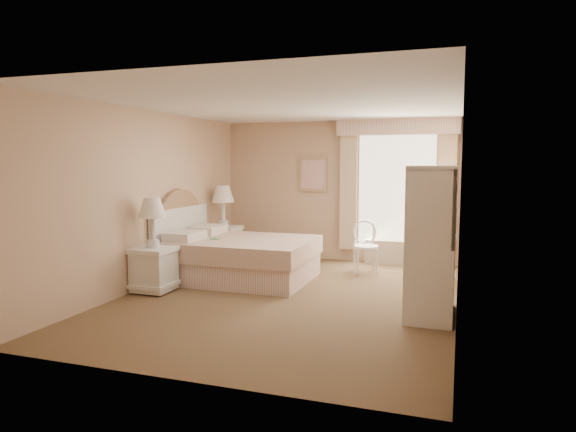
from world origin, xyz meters
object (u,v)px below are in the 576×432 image
(cafe_chair, at_px, (365,242))
(armoire, at_px, (432,254))
(nightstand_far, at_px, (223,234))
(round_table, at_px, (434,248))
(nightstand_near, at_px, (153,257))
(bed, at_px, (235,256))

(cafe_chair, xyz_separation_m, armoire, (1.15, -2.15, 0.24))
(nightstand_far, height_order, round_table, nightstand_far)
(nightstand_near, height_order, armoire, armoire)
(bed, xyz_separation_m, armoire, (2.93, -0.98, 0.37))
(nightstand_near, relative_size, cafe_chair, 1.54)
(nightstand_far, bearing_deg, round_table, -0.17)
(cafe_chair, bearing_deg, round_table, -25.01)
(round_table, height_order, cafe_chair, cafe_chair)
(round_table, xyz_separation_m, armoire, (0.07, -2.07, 0.26))
(round_table, bearing_deg, armoire, -88.06)
(cafe_chair, relative_size, armoire, 0.48)
(nightstand_near, distance_m, armoire, 3.66)
(bed, distance_m, cafe_chair, 2.14)
(nightstand_far, bearing_deg, nightstand_near, -90.00)
(round_table, relative_size, armoire, 0.39)
(nightstand_near, distance_m, round_table, 4.19)
(nightstand_near, height_order, nightstand_far, nightstand_far)
(nightstand_far, relative_size, armoire, 0.77)
(bed, relative_size, nightstand_near, 1.67)
(round_table, xyz_separation_m, cafe_chair, (-1.08, 0.08, 0.03))
(nightstand_near, bearing_deg, round_table, 31.18)
(nightstand_far, xyz_separation_m, round_table, (3.58, -0.01, -0.05))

